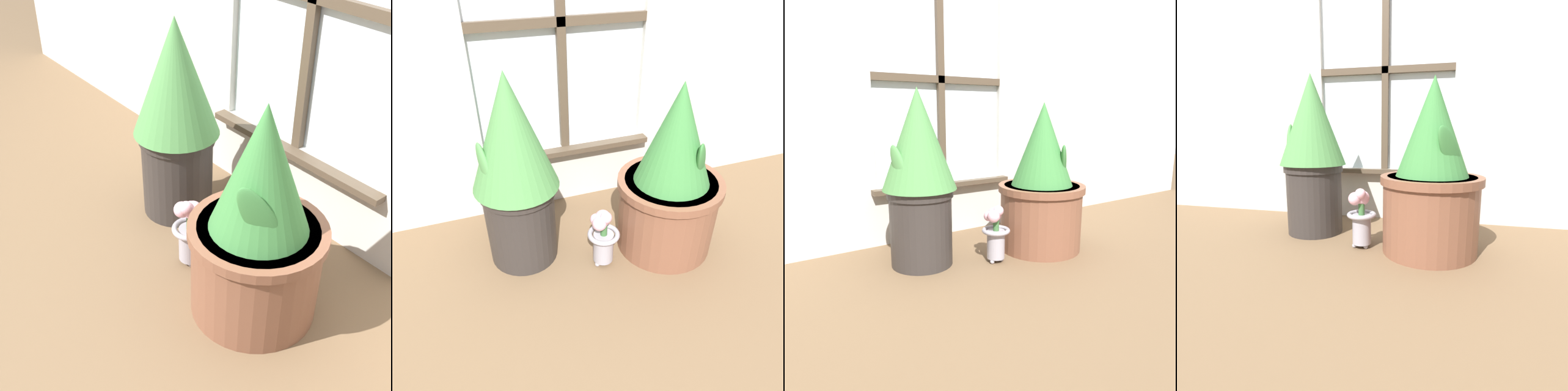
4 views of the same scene
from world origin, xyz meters
The scene contains 4 objects.
ground_plane centered at (0.00, 0.00, 0.00)m, with size 10.00×10.00×0.00m, color brown.
potted_plant_left centered at (-0.28, 0.29, 0.40)m, with size 0.31×0.31×0.75m.
potted_plant_right centered at (0.28, 0.16, 0.30)m, with size 0.41×0.41×0.70m.
flower_vase centered at (-0.01, 0.13, 0.14)m, with size 0.12×0.12×0.26m.
Camera 2 is at (-0.43, -0.89, 1.10)m, focal length 35.00 mm.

